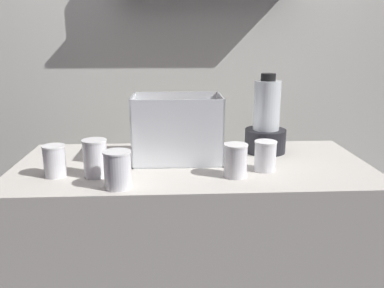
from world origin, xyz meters
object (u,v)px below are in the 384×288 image
(blender_pitcher, at_px, (266,124))
(juice_cup_carrot_far_left, at_px, (55,163))
(juice_cup_carrot_right, at_px, (236,162))
(juice_cup_carrot_left, at_px, (95,160))
(carrot_display_bin, at_px, (177,141))
(juice_cup_mango_far_right, at_px, (265,158))
(juice_cup_pomegranate_middle, at_px, (118,172))

(blender_pitcher, distance_m, juice_cup_carrot_far_left, 0.88)
(juice_cup_carrot_right, bearing_deg, juice_cup_carrot_far_left, 176.69)
(juice_cup_carrot_left, bearing_deg, carrot_display_bin, 30.87)
(juice_cup_carrot_left, bearing_deg, juice_cup_mango_far_right, 2.87)
(blender_pitcher, xyz_separation_m, juice_cup_pomegranate_middle, (-0.59, -0.40, -0.07))
(blender_pitcher, relative_size, juice_cup_pomegranate_middle, 2.68)
(blender_pitcher, distance_m, juice_cup_mango_far_right, 0.27)
(juice_cup_carrot_right, xyz_separation_m, juice_cup_mango_far_right, (0.12, 0.06, -0.00))
(juice_cup_pomegranate_middle, bearing_deg, juice_cup_mango_far_right, 15.94)
(carrot_display_bin, relative_size, juice_cup_carrot_far_left, 3.07)
(juice_cup_carrot_far_left, xyz_separation_m, juice_cup_pomegranate_middle, (0.24, -0.13, 0.01))
(juice_cup_carrot_far_left, bearing_deg, juice_cup_mango_far_right, 1.78)
(blender_pitcher, bearing_deg, juice_cup_carrot_left, -157.67)
(carrot_display_bin, height_order, juice_cup_carrot_right, carrot_display_bin)
(carrot_display_bin, xyz_separation_m, juice_cup_carrot_left, (-0.30, -0.18, -0.02))
(blender_pitcher, relative_size, juice_cup_mango_far_right, 3.00)
(juice_cup_carrot_left, height_order, juice_cup_mango_far_right, juice_cup_carrot_left)
(blender_pitcher, height_order, juice_cup_mango_far_right, blender_pitcher)
(carrot_display_bin, height_order, blender_pitcher, blender_pitcher)
(juice_cup_carrot_far_left, bearing_deg, juice_cup_carrot_left, -2.88)
(juice_cup_pomegranate_middle, distance_m, juice_cup_carrot_right, 0.42)
(juice_cup_carrot_left, relative_size, juice_cup_mango_far_right, 1.20)
(carrot_display_bin, xyz_separation_m, juice_cup_carrot_right, (0.21, -0.21, -0.03))
(juice_cup_pomegranate_middle, bearing_deg, juice_cup_carrot_right, 12.43)
(carrot_display_bin, bearing_deg, juice_cup_mango_far_right, -24.06)
(carrot_display_bin, distance_m, juice_cup_mango_far_right, 0.36)
(juice_cup_pomegranate_middle, bearing_deg, juice_cup_carrot_left, 128.30)
(carrot_display_bin, distance_m, juice_cup_pomegranate_middle, 0.36)
(carrot_display_bin, height_order, juice_cup_pomegranate_middle, carrot_display_bin)
(blender_pitcher, bearing_deg, juice_cup_mango_far_right, -103.18)
(juice_cup_carrot_left, bearing_deg, blender_pitcher, 22.33)
(juice_cup_mango_far_right, bearing_deg, blender_pitcher, 76.82)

